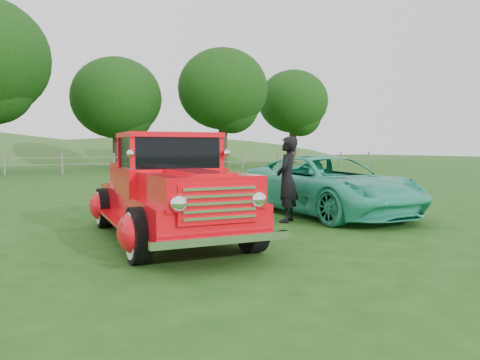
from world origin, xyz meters
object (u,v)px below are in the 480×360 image
tree_near_east (116,98)px  man (287,180)px  tree_far_east (293,102)px  red_pickup (168,192)px  tree_mid_east (223,89)px  teal_sedan (327,185)px

tree_near_east → man: size_ratio=4.73×
tree_near_east → tree_far_east: bearing=3.4°
red_pickup → tree_near_east: bearing=82.1°
tree_far_east → red_pickup: (-23.34, -29.31, -5.06)m
tree_far_east → tree_mid_east: bearing=-161.6°
tree_mid_east → teal_sedan: size_ratio=1.95×
tree_near_east → teal_sedan: 27.83m
tree_near_east → teal_sedan: tree_near_east is taller
tree_near_east → tree_mid_east: (8.00, -2.00, 0.93)m
tree_mid_east → tree_near_east: bearing=166.0°
red_pickup → man: 2.79m
tree_far_east → man: 35.77m
man → teal_sedan: bearing=156.6°
tree_near_east → red_pickup: tree_near_east is taller
tree_mid_east → red_pickup: tree_mid_east is taller
tree_mid_east → man: size_ratio=5.36×
teal_sedan → man: man is taller
tree_near_east → red_pickup: size_ratio=1.63×
tree_far_east → man: (-20.59, -28.83, -4.98)m
man → tree_near_east: bearing=-138.5°
tree_far_east → man: tree_far_east is taller
tree_mid_east → man: tree_mid_east is taller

